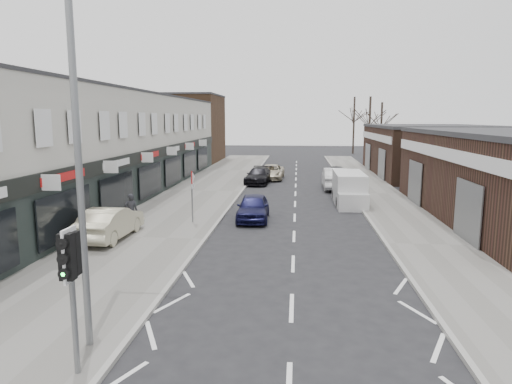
% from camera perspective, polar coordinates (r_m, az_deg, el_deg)
% --- Properties ---
extents(ground, '(160.00, 160.00, 0.00)m').
position_cam_1_polar(ground, '(11.71, 4.33, -18.08)').
color(ground, black).
rests_on(ground, ground).
extents(pavement_left, '(5.50, 64.00, 0.12)m').
position_cam_1_polar(pavement_left, '(33.55, -6.65, 0.07)').
color(pavement_left, slate).
rests_on(pavement_left, ground).
extents(pavement_right, '(3.50, 64.00, 0.12)m').
position_cam_1_polar(pavement_right, '(33.32, 14.89, -0.25)').
color(pavement_right, slate).
rests_on(pavement_right, ground).
extents(shop_terrace_left, '(8.00, 41.00, 7.10)m').
position_cam_1_polar(shop_terrace_left, '(32.91, -19.32, 5.55)').
color(shop_terrace_left, beige).
rests_on(shop_terrace_left, ground).
extents(brick_block_far, '(8.00, 10.00, 8.00)m').
position_cam_1_polar(brick_block_far, '(57.07, -8.67, 7.76)').
color(brick_block_far, '#4D3421').
rests_on(brick_block_far, ground).
extents(right_unit_far, '(10.00, 16.00, 4.50)m').
position_cam_1_polar(right_unit_far, '(46.21, 20.82, 4.77)').
color(right_unit_far, '#39241A').
rests_on(right_unit_far, ground).
extents(tree_far_a, '(3.60, 3.60, 8.00)m').
position_cam_1_polar(tree_far_a, '(59.33, 13.83, 3.78)').
color(tree_far_a, '#382D26').
rests_on(tree_far_a, ground).
extents(tree_far_b, '(3.60, 3.60, 7.50)m').
position_cam_1_polar(tree_far_b, '(65.63, 15.22, 4.22)').
color(tree_far_b, '#382D26').
rests_on(tree_far_b, ground).
extents(tree_far_c, '(3.60, 3.60, 8.50)m').
position_cam_1_polar(tree_far_c, '(71.11, 12.01, 4.71)').
color(tree_far_c, '#382D26').
rests_on(tree_far_c, ground).
extents(traffic_light, '(0.28, 0.60, 3.10)m').
position_cam_1_polar(traffic_light, '(9.97, -22.19, -8.71)').
color(traffic_light, slate).
rests_on(traffic_light, pavement_left).
extents(street_lamp, '(2.23, 0.22, 8.00)m').
position_cam_1_polar(street_lamp, '(10.69, -20.53, 4.62)').
color(street_lamp, slate).
rests_on(street_lamp, pavement_left).
extents(warning_sign, '(0.12, 0.80, 2.70)m').
position_cam_1_polar(warning_sign, '(23.24, -7.94, 1.31)').
color(warning_sign, slate).
rests_on(warning_sign, pavement_left).
extents(white_van, '(1.81, 5.08, 1.98)m').
position_cam_1_polar(white_van, '(29.30, 11.57, 0.34)').
color(white_van, silver).
rests_on(white_van, ground).
extents(sedan_on_pavement, '(1.61, 4.34, 1.42)m').
position_cam_1_polar(sedan_on_pavement, '(21.07, -17.75, -3.66)').
color(sedan_on_pavement, '#B8B293').
rests_on(sedan_on_pavement, pavement_left).
extents(pedestrian, '(0.72, 0.60, 1.68)m').
position_cam_1_polar(pedestrian, '(22.69, -15.34, -2.30)').
color(pedestrian, black).
rests_on(pedestrian, pavement_left).
extents(parked_car_left_a, '(1.72, 4.07, 1.37)m').
position_cam_1_polar(parked_car_left_a, '(24.22, -0.36, -1.92)').
color(parked_car_left_a, '#121238').
rests_on(parked_car_left_a, ground).
extents(parked_car_left_b, '(2.24, 4.69, 1.32)m').
position_cam_1_polar(parked_car_left_b, '(37.58, 0.33, 2.03)').
color(parked_car_left_b, black).
rests_on(parked_car_left_b, ground).
extents(parked_car_left_c, '(2.27, 4.69, 1.29)m').
position_cam_1_polar(parked_car_left_c, '(40.40, 1.90, 2.51)').
color(parked_car_left_c, '#BEB398').
rests_on(parked_car_left_c, ground).
extents(parked_car_right_a, '(1.76, 4.95, 1.63)m').
position_cam_1_polar(parked_car_right_a, '(35.32, 9.81, 1.69)').
color(parked_car_right_a, silver).
rests_on(parked_car_right_a, ground).
extents(parked_car_right_b, '(1.85, 4.02, 1.34)m').
position_cam_1_polar(parked_car_right_b, '(40.28, 10.01, 2.39)').
color(parked_car_right_b, black).
rests_on(parked_car_right_b, ground).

